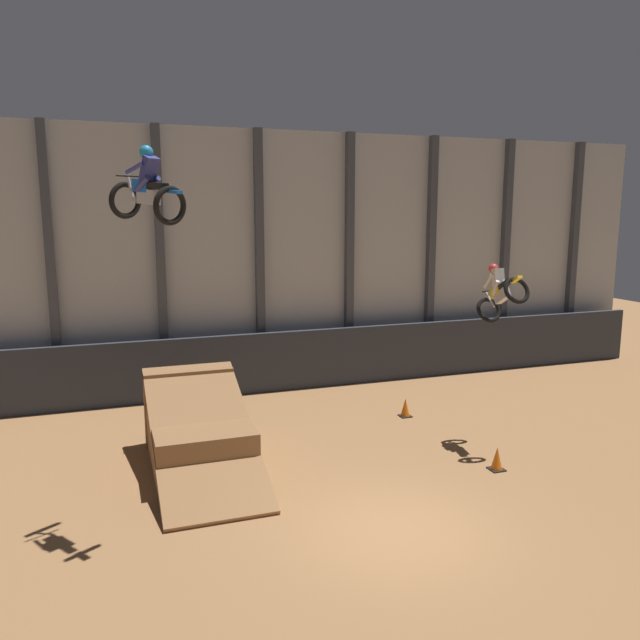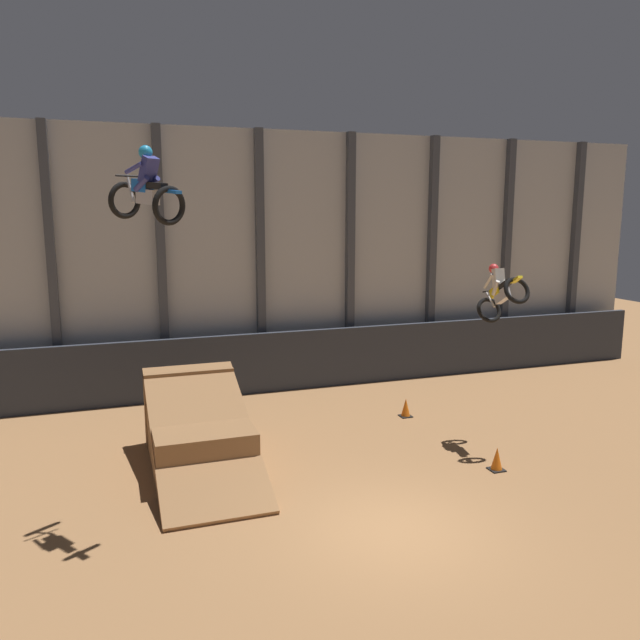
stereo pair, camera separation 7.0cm
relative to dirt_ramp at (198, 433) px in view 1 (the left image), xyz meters
name	(u,v)px [view 1 (the left image)]	position (x,y,z in m)	size (l,w,h in m)	color
ground_plane	(394,530)	(3.17, -4.85, -0.74)	(60.00, 60.00, 0.00)	#996B42
arena_back_wall	(259,261)	(3.17, 6.25, 3.78)	(32.00, 0.40, 9.05)	#ADB2B7
lower_barrier	(266,363)	(3.17, 5.39, 0.31)	(31.36, 0.20, 2.11)	#2D333D
dirt_ramp	(198,433)	(0.00, 0.00, 0.00)	(2.39, 5.21, 2.21)	olive
rider_bike_left_air	(147,191)	(-1.15, -2.74, 5.92)	(1.45, 1.74, 1.50)	black
rider_bike_right_air	(500,292)	(7.89, -1.32, 3.41)	(0.78, 1.69, 1.67)	black
traffic_cone_near_ramp	(497,459)	(6.84, -3.01, -0.46)	(0.36, 0.36, 0.58)	black
traffic_cone_arena_edge	(405,408)	(6.56, 1.37, -0.46)	(0.36, 0.36, 0.58)	black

